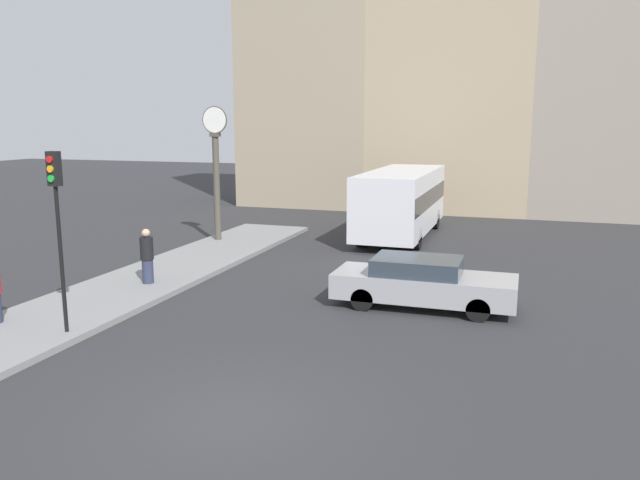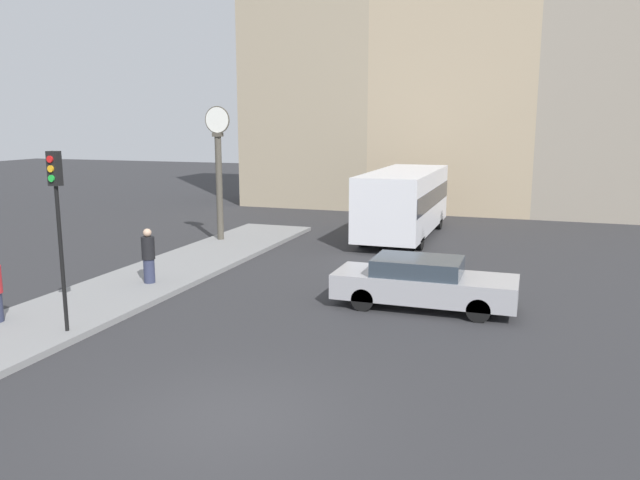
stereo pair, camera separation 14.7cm
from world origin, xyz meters
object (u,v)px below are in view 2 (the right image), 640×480
at_px(traffic_light_near, 57,205).
at_px(bus_distant, 404,200).
at_px(sedan_car, 423,283).
at_px(pedestrian_black_jacket, 148,256).
at_px(street_clock, 219,169).

bearing_deg(traffic_light_near, bus_distant, 72.43).
xyz_separation_m(sedan_car, bus_distant, (-2.57, 10.17, 0.94)).
xyz_separation_m(sedan_car, pedestrian_black_jacket, (-8.10, -0.61, 0.28)).
height_order(sedan_car, pedestrian_black_jacket, pedestrian_black_jacket).
height_order(bus_distant, street_clock, street_clock).
relative_size(sedan_car, pedestrian_black_jacket, 2.91).
xyz_separation_m(traffic_light_near, pedestrian_black_jacket, (-0.73, 4.39, -2.11)).
relative_size(bus_distant, street_clock, 1.53).
bearing_deg(street_clock, pedestrian_black_jacket, -79.40).
bearing_deg(traffic_light_near, street_clock, 100.14).
xyz_separation_m(bus_distant, pedestrian_black_jacket, (-5.53, -10.78, -0.66)).
height_order(street_clock, pedestrian_black_jacket, street_clock).
bearing_deg(pedestrian_black_jacket, street_clock, 100.60).
distance_m(traffic_light_near, street_clock, 11.58).
bearing_deg(bus_distant, sedan_car, -75.84).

